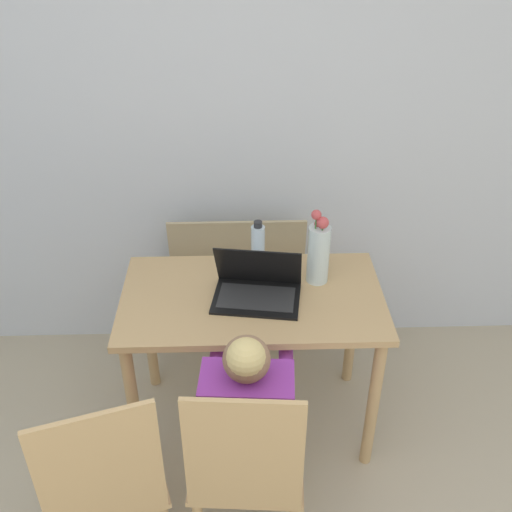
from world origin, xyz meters
TOP-DOWN VIEW (x-y plane):
  - wall_back at (0.00, 2.23)m, footprint 6.40×0.05m
  - dining_table at (0.21, 1.56)m, footprint 1.09×0.61m
  - chair_occupied at (0.17, 0.92)m, footprint 0.43×0.43m
  - chair_spare at (-0.31, 0.87)m, footprint 0.50×0.50m
  - person_seated at (0.18, 1.05)m, footprint 0.35×0.44m
  - laptop at (0.23, 1.55)m, footprint 0.38×0.29m
  - flower_vase at (0.49, 1.66)m, footprint 0.09×0.09m
  - water_bottle at (0.24, 1.71)m, footprint 0.06×0.06m
  - cardboard_panel at (0.15, 2.11)m, footprint 0.67×0.13m

SIDE VIEW (x-z plane):
  - cardboard_panel at x=0.15m, z-range 0.00..0.80m
  - chair_occupied at x=0.17m, z-range 0.00..0.92m
  - chair_spare at x=-0.31m, z-range 0.00..0.92m
  - person_seated at x=0.18m, z-range 0.11..1.10m
  - dining_table at x=0.21m, z-range 0.26..0.99m
  - laptop at x=0.23m, z-range 0.67..0.90m
  - water_bottle at x=0.24m, z-range 0.73..0.99m
  - flower_vase at x=0.49m, z-range 0.71..1.05m
  - wall_back at x=0.00m, z-range 0.00..2.50m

